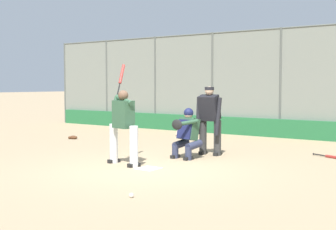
{
  "coord_description": "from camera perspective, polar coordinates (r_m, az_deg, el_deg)",
  "views": [
    {
      "loc": [
        -5.87,
        7.56,
        1.74
      ],
      "look_at": [
        0.22,
        -1.0,
        1.05
      ],
      "focal_mm": 50.0,
      "sensor_mm": 36.0,
      "label": 1
    }
  ],
  "objects": [
    {
      "name": "home_plate_marker",
      "position": [
        9.73,
        -2.39,
        -6.52
      ],
      "size": [
        0.43,
        0.43,
        0.01
      ],
      "primitive_type": "cube",
      "color": "white",
      "rests_on": "ground_plane"
    },
    {
      "name": "spare_bat_near_backstop",
      "position": [
        11.7,
        19.43,
        -4.85
      ],
      "size": [
        0.86,
        0.4,
        0.07
      ],
      "rotation": [
        0.0,
        0.0,
        2.74
      ],
      "color": "black",
      "rests_on": "ground_plane"
    },
    {
      "name": "ground_plane",
      "position": [
        9.73,
        -2.39,
        -6.55
      ],
      "size": [
        160.0,
        160.0,
        0.0
      ],
      "primitive_type": "plane",
      "color": "tan"
    },
    {
      "name": "catcher_behind_plate",
      "position": [
        10.98,
        2.26,
        -2.13
      ],
      "size": [
        0.64,
        0.78,
        1.19
      ],
      "rotation": [
        0.0,
        0.0,
        -0.13
      ],
      "color": "#2D334C",
      "rests_on": "ground_plane"
    },
    {
      "name": "padding_wall",
      "position": [
        15.71,
        13.33,
        -1.6
      ],
      "size": [
        20.08,
        0.18,
        0.6
      ],
      "primitive_type": "cube",
      "color": "#236638",
      "rests_on": "ground_plane"
    },
    {
      "name": "bleachers_beyond",
      "position": [
        18.76,
        14.17,
        0.13
      ],
      "size": [
        14.35,
        3.05,
        1.8
      ],
      "color": "slate",
      "rests_on": "ground_plane"
    },
    {
      "name": "fielding_glove_on_dirt",
      "position": [
        15.19,
        -11.5,
        -2.69
      ],
      "size": [
        0.3,
        0.23,
        0.11
      ],
      "color": "#56331E",
      "rests_on": "ground_plane"
    },
    {
      "name": "baseball_loose",
      "position": [
        7.31,
        -4.48,
        -9.73
      ],
      "size": [
        0.07,
        0.07,
        0.07
      ],
      "primitive_type": "sphere",
      "color": "white",
      "rests_on": "ground_plane"
    },
    {
      "name": "backstop_fence",
      "position": [
        15.73,
        13.55,
        4.17
      ],
      "size": [
        20.57,
        0.08,
        3.59
      ],
      "color": "#515651",
      "rests_on": "ground_plane"
    },
    {
      "name": "batter_at_plate",
      "position": [
        10.12,
        -5.47,
        -1.13
      ],
      "size": [
        0.93,
        0.8,
        2.2
      ],
      "rotation": [
        0.0,
        0.0,
        -0.22
      ],
      "color": "silver",
      "rests_on": "ground_plane"
    },
    {
      "name": "umpire_home",
      "position": [
        11.49,
        5.08,
        -0.41
      ],
      "size": [
        0.69,
        0.44,
        1.69
      ],
      "rotation": [
        0.0,
        0.0,
        0.07
      ],
      "color": "#333333",
      "rests_on": "ground_plane"
    }
  ]
}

